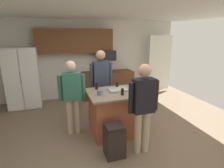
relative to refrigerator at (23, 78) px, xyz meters
name	(u,v)px	position (x,y,z in m)	size (l,w,h in m)	color
floor	(112,135)	(2.00, -2.38, -0.89)	(7.04, 7.04, 0.00)	#7F6B56
ceiling	(112,8)	(2.00, -2.38, 1.71)	(7.04, 7.04, 0.00)	white
back_wall	(87,59)	(2.00, 0.42, 0.41)	(6.40, 0.10, 2.60)	silver
french_door_window_panel	(160,63)	(4.60, 0.02, 0.21)	(0.90, 0.06, 2.00)	white
cabinet_run_upper	(75,41)	(1.60, 0.22, 1.03)	(2.40, 0.38, 0.75)	brown
cabinet_run_lower	(107,84)	(2.60, 0.10, -0.44)	(1.80, 0.63, 0.90)	brown
refrigerator	(23,78)	(0.00, 0.00, 0.00)	(0.90, 0.76, 1.79)	white
microwave_over_range	(107,55)	(2.60, 0.12, 0.56)	(0.56, 0.40, 0.32)	black
kitchen_island	(116,112)	(2.13, -2.26, -0.41)	(1.21, 0.94, 0.95)	#AD5638
person_guest_by_door	(143,104)	(2.35, -3.06, 0.07)	(0.57, 0.22, 1.67)	tan
person_guest_left	(72,93)	(1.23, -1.99, 0.04)	(0.57, 0.22, 1.62)	tan
person_elder_center	(101,80)	(2.00, -1.45, 0.14)	(0.57, 0.23, 1.77)	#232D4C
glass_dark_ale	(97,86)	(1.77, -1.95, 0.13)	(0.07, 0.07, 0.13)	black
glass_short_whisky	(122,92)	(2.18, -2.49, 0.13)	(0.06, 0.06, 0.14)	black
glass_pilsner	(132,85)	(2.57, -2.10, 0.13)	(0.07, 0.07, 0.14)	black
glass_stout_tall	(140,90)	(2.55, -2.52, 0.14)	(0.07, 0.07, 0.16)	black
tumbler_amber	(117,85)	(2.24, -1.98, 0.13)	(0.06, 0.06, 0.14)	black
mug_ceramic_white	(99,93)	(1.74, -2.34, 0.11)	(0.13, 0.08, 0.10)	#4C6B99
mug_blue_stoneware	(134,92)	(2.43, -2.51, 0.11)	(0.12, 0.08, 0.10)	white
serving_tray	(118,90)	(2.20, -2.19, 0.08)	(0.44, 0.30, 0.04)	#B7B7BC
trash_bin	(114,140)	(1.83, -3.02, -0.59)	(0.34, 0.34, 0.61)	black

